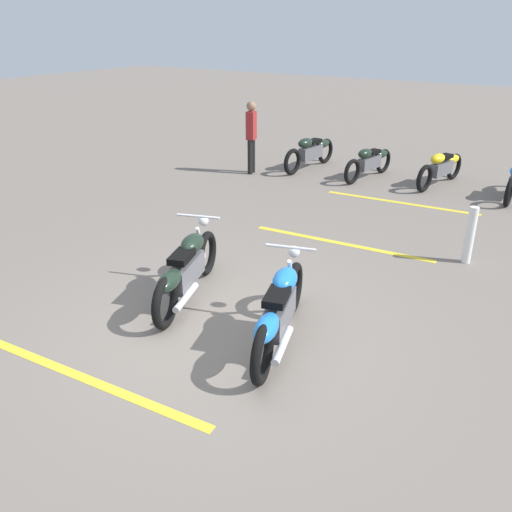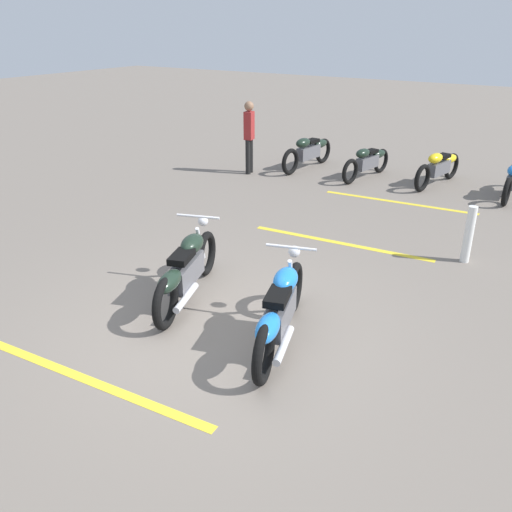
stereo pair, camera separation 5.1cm
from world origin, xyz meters
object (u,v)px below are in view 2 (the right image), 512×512
Objects in this scene: motorcycle_dark_foreground at (186,269)px; bystander_near_row at (249,134)px; bollard_post at (469,235)px; motorcycle_bright_foreground at (280,310)px; motorcycle_row_right at (368,161)px; motorcycle_row_far_right at (309,151)px; motorcycle_row_center at (439,167)px.

bystander_near_row reaches higher than motorcycle_dark_foreground.
motorcycle_bright_foreground is at bearing 159.80° from bollard_post.
bollard_post is (3.33, -2.93, -0.00)m from motorcycle_dark_foreground.
motorcycle_dark_foreground reaches higher than bollard_post.
motorcycle_row_right is at bearing -16.79° from motorcycle_dark_foreground.
bollard_post is at bearing -59.72° from motorcycle_dark_foreground.
motorcycle_row_far_right is at bearing 8.01° from motorcycle_bright_foreground.
motorcycle_row_right is at bearing -166.88° from bystander_near_row.
motorcycle_dark_foreground is 2.34× the size of bollard_post.
motorcycle_row_center is (7.48, -1.42, -0.04)m from motorcycle_dark_foreground.
motorcycle_row_far_right is at bearing -140.78° from bystander_near_row.
motorcycle_row_far_right is at bearing -73.56° from motorcycle_row_center.
motorcycle_bright_foreground is 3.84m from bollard_post.
motorcycle_row_right is at bearing 39.34° from bollard_post.
bollard_post is (-4.14, -1.52, 0.04)m from motorcycle_row_center.
motorcycle_dark_foreground is 0.99× the size of motorcycle_row_far_right.
motorcycle_dark_foreground is 7.43m from motorcycle_row_far_right.
bystander_near_row is at bearing -33.67° from motorcycle_row_far_right.
motorcycle_row_far_right reaches higher than motorcycle_row_center.
motorcycle_dark_foreground is 1.05× the size of motorcycle_row_center.
motorcycle_row_right is 0.91× the size of motorcycle_row_far_right.
motorcycle_bright_foreground is at bearing 13.09° from motorcycle_row_center.
bollard_post is (-2.65, -5.78, -0.52)m from bystander_near_row.
bollard_post reaches higher than motorcycle_row_far_right.
motorcycle_bright_foreground reaches higher than motorcycle_row_far_right.
motorcycle_row_far_right is (-0.27, 3.23, 0.02)m from motorcycle_row_center.
motorcycle_row_far_right is at bearing 50.77° from bollard_post.
motorcycle_dark_foreground is (0.27, 1.61, 0.00)m from motorcycle_bright_foreground.
motorcycle_row_center is 4.41m from bollard_post.
motorcycle_dark_foreground is at bearing 11.98° from motorcycle_row_right.
motorcycle_dark_foreground reaches higher than motorcycle_row_right.
motorcycle_row_right is 4.94m from bollard_post.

